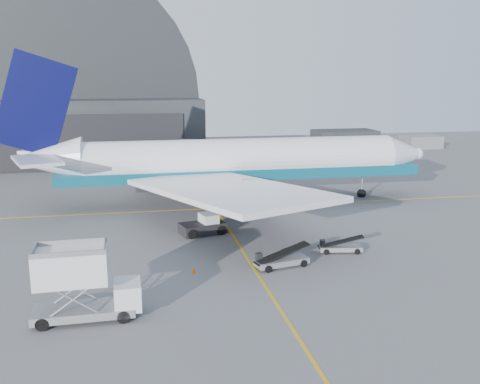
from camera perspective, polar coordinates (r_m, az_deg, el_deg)
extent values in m
plane|color=#565659|center=(47.66, 1.05, -7.43)|extent=(200.00, 200.00, 0.00)
cube|color=#C69612|center=(66.52, -2.61, -1.73)|extent=(80.00, 0.25, 0.02)
cube|color=#C69612|center=(45.82, 1.58, -8.24)|extent=(0.25, 40.00, 0.02)
cube|color=black|center=(110.02, -17.77, 6.40)|extent=(50.00, 28.00, 12.00)
cube|color=black|center=(96.20, -18.64, 4.99)|extent=(42.00, 0.40, 9.50)
cube|color=black|center=(126.27, 11.05, 4.69)|extent=(14.00, 8.00, 4.00)
cube|color=gray|center=(130.15, 18.69, 4.49)|extent=(8.00, 6.00, 2.80)
cylinder|color=white|center=(68.44, 0.32, 3.54)|extent=(39.54, 5.27, 5.27)
cone|color=white|center=(76.01, 16.97, 3.88)|extent=(4.83, 5.27, 5.27)
sphere|color=white|center=(77.07, 18.42, 3.89)|extent=(1.54, 1.54, 1.54)
cone|color=white|center=(67.75, -19.69, 3.30)|extent=(7.69, 5.27, 5.27)
cube|color=black|center=(75.31, 16.12, 4.37)|extent=(2.86, 2.42, 0.77)
cube|color=#0C5067|center=(68.72, 0.31, 2.14)|extent=(46.13, 5.33, 1.32)
cube|color=white|center=(55.09, -1.42, 0.25)|extent=(20.26, 26.93, 1.60)
cube|color=white|center=(80.81, -4.62, 4.05)|extent=(20.26, 26.93, 1.60)
cube|color=white|center=(62.91, -20.86, 3.19)|extent=(6.72, 9.19, 0.38)
cube|color=white|center=(72.58, -19.61, 4.38)|extent=(6.72, 9.19, 0.38)
cube|color=#070938|center=(67.30, -21.02, 8.71)|extent=(10.18, 0.55, 12.65)
cylinder|color=gray|center=(60.29, 0.96, -0.41)|extent=(5.71, 2.97, 2.97)
cylinder|color=gray|center=(77.23, -1.79, 2.38)|extent=(5.71, 2.97, 2.97)
cylinder|color=#A5A5AA|center=(74.20, 12.88, 0.64)|extent=(0.31, 0.31, 3.08)
cylinder|color=black|center=(74.41, 12.84, -0.15)|extent=(1.21, 0.38, 1.21)
cylinder|color=black|center=(65.63, -0.96, -1.38)|extent=(1.43, 0.49, 1.43)
cylinder|color=black|center=(72.38, -1.95, -0.10)|extent=(1.43, 0.49, 1.43)
cube|color=gray|center=(38.28, -16.26, -12.04)|extent=(6.74, 2.83, 0.56)
cube|color=silver|center=(37.82, -11.89, -10.63)|extent=(1.84, 2.60, 1.78)
cube|color=black|center=(37.72, -10.62, -10.18)|extent=(0.14, 2.12, 1.00)
cube|color=silver|center=(37.18, -17.59, -7.59)|extent=(4.74, 2.89, 2.23)
cylinder|color=black|center=(37.18, -12.31, -12.85)|extent=(0.90, 0.36, 0.89)
cylinder|color=black|center=(39.31, -12.35, -11.43)|extent=(0.90, 0.36, 0.89)
cylinder|color=black|center=(37.58, -20.35, -13.08)|extent=(0.90, 0.36, 0.89)
cylinder|color=black|center=(39.69, -19.91, -11.66)|extent=(0.90, 0.36, 0.89)
cube|color=black|center=(55.81, -4.01, -3.83)|extent=(5.09, 3.63, 1.03)
cube|color=silver|center=(55.81, -3.37, -2.84)|extent=(2.09, 2.41, 1.03)
cylinder|color=black|center=(55.45, -2.02, -4.10)|extent=(1.10, 0.66, 1.03)
cylinder|color=black|center=(57.47, -2.96, -3.52)|extent=(1.10, 0.66, 1.03)
cylinder|color=black|center=(54.26, -5.12, -4.51)|extent=(1.10, 0.66, 1.03)
cylinder|color=black|center=(56.33, -5.97, -3.90)|extent=(1.10, 0.66, 1.03)
cube|color=gray|center=(46.38, 4.49, -7.41)|extent=(4.91, 2.58, 0.48)
cube|color=black|center=(46.13, 4.50, -6.54)|extent=(5.10, 2.13, 1.36)
cube|color=black|center=(45.86, 2.03, -6.90)|extent=(0.61, 0.53, 0.64)
cylinder|color=black|center=(46.62, 6.78, -7.56)|extent=(0.68, 0.40, 0.64)
cylinder|color=black|center=(47.83, 5.87, -7.02)|extent=(0.68, 0.40, 0.64)
cylinder|color=black|center=(45.07, 3.01, -8.20)|extent=(0.68, 0.40, 0.64)
cylinder|color=black|center=(46.32, 2.17, -7.61)|extent=(0.68, 0.40, 0.64)
cube|color=gray|center=(50.84, 10.66, -5.90)|extent=(4.10, 1.98, 0.40)
cube|color=black|center=(50.65, 10.69, -5.23)|extent=(4.28, 1.59, 1.14)
cube|color=black|center=(50.85, 8.79, -5.30)|extent=(0.50, 0.43, 0.54)
cylinder|color=black|center=(50.62, 12.39, -6.22)|extent=(0.57, 0.31, 0.54)
cylinder|color=black|center=(51.78, 12.06, -5.78)|extent=(0.57, 0.31, 0.54)
cylinder|color=black|center=(50.02, 9.19, -6.31)|extent=(0.57, 0.31, 0.54)
cylinder|color=black|center=(51.19, 8.94, -5.87)|extent=(0.57, 0.31, 0.54)
cube|color=#F45107|center=(45.20, -4.98, -8.57)|extent=(0.38, 0.38, 0.03)
cone|color=#F45107|center=(45.11, -4.99, -8.27)|extent=(0.38, 0.38, 0.54)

